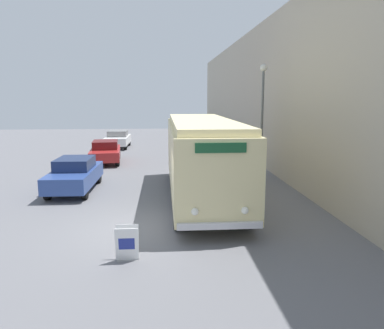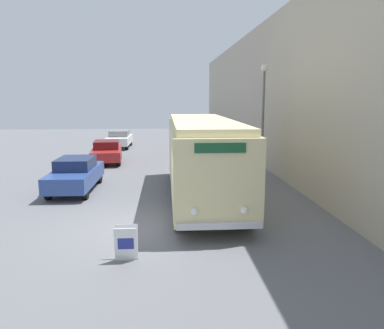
% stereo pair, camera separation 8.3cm
% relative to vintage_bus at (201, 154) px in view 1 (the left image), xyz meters
% --- Properties ---
extents(ground_plane, '(80.00, 80.00, 0.00)m').
position_rel_vintage_bus_xyz_m(ground_plane, '(-2.20, -3.70, -1.86)').
color(ground_plane, slate).
extents(building_wall_right, '(0.30, 60.00, 8.77)m').
position_rel_vintage_bus_xyz_m(building_wall_right, '(4.66, 6.30, 2.52)').
color(building_wall_right, '#B2A893').
rests_on(building_wall_right, ground_plane).
extents(vintage_bus, '(2.62, 10.52, 3.33)m').
position_rel_vintage_bus_xyz_m(vintage_bus, '(0.00, 0.00, 0.00)').
color(vintage_bus, black).
rests_on(vintage_bus, ground_plane).
extents(sign_board, '(0.59, 0.35, 0.92)m').
position_rel_vintage_bus_xyz_m(sign_board, '(-2.58, -6.06, -1.42)').
color(sign_board, gray).
rests_on(sign_board, ground_plane).
extents(streetlamp, '(0.36, 0.36, 5.84)m').
position_rel_vintage_bus_xyz_m(streetlamp, '(3.38, 3.16, 1.97)').
color(streetlamp, '#595E60').
rests_on(streetlamp, ground_plane).
extents(parked_car_near, '(1.86, 4.49, 1.50)m').
position_rel_vintage_bus_xyz_m(parked_car_near, '(-5.64, 1.66, -1.09)').
color(parked_car_near, black).
rests_on(parked_car_near, ground_plane).
extents(parked_car_mid, '(2.24, 4.41, 1.44)m').
position_rel_vintage_bus_xyz_m(parked_car_mid, '(-5.37, 9.14, -1.13)').
color(parked_car_mid, black).
rests_on(parked_car_mid, ground_plane).
extents(parked_car_far, '(1.91, 4.23, 1.45)m').
position_rel_vintage_bus_xyz_m(parked_car_far, '(-5.44, 16.66, -1.11)').
color(parked_car_far, black).
rests_on(parked_car_far, ground_plane).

